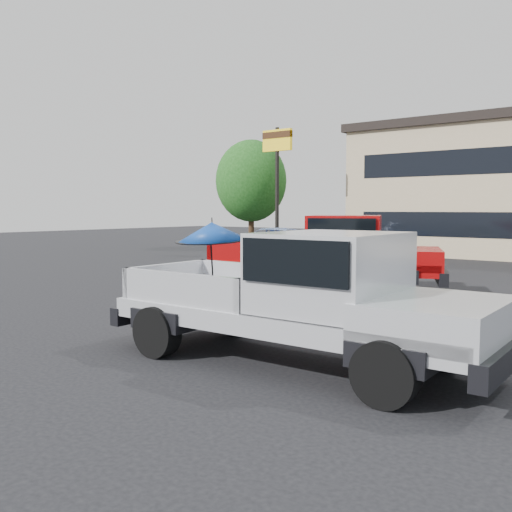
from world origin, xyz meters
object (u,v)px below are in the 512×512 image
object	(u,v)px
tree_left	(251,181)
blue_suv	(273,245)
silver_sedan	(362,253)
red_pickup	(338,251)
silver_pickup	(316,292)
motel_sign	(277,156)

from	to	relation	value
tree_left	blue_suv	size ratio (longest dim) A/B	1.19
tree_left	silver_sedan	size ratio (longest dim) A/B	1.46
silver_sedan	tree_left	bearing A→B (deg)	52.14
red_pickup	blue_suv	world-z (taller)	red_pickup
tree_left	silver_sedan	xyz separation A→B (m)	(10.75, -7.19, -3.05)
red_pickup	blue_suv	distance (m)	9.06
silver_pickup	red_pickup	size ratio (longest dim) A/B	0.89
tree_left	red_pickup	bearing A→B (deg)	-43.78
motel_sign	blue_suv	size ratio (longest dim) A/B	1.19
tree_left	red_pickup	xyz separation A→B (m)	(12.64, -12.11, -2.63)
motel_sign	tree_left	bearing A→B (deg)	143.13
silver_sedan	blue_suv	world-z (taller)	blue_suv
tree_left	red_pickup	distance (m)	17.70
silver_pickup	red_pickup	xyz separation A→B (m)	(-3.29, 6.21, 0.05)
silver_pickup	motel_sign	bearing A→B (deg)	126.11
motel_sign	silver_pickup	bearing A→B (deg)	-52.10
silver_pickup	blue_suv	size ratio (longest dim) A/B	1.14
tree_left	blue_suv	distance (m)	8.99
motel_sign	silver_pickup	world-z (taller)	motel_sign
blue_suv	red_pickup	bearing A→B (deg)	-54.17
motel_sign	red_pickup	bearing A→B (deg)	-46.52
silver_pickup	blue_suv	bearing A→B (deg)	127.08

